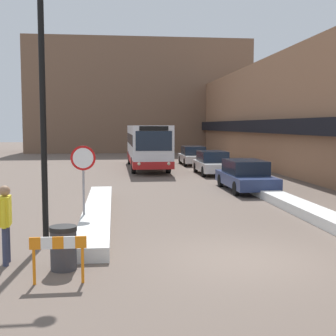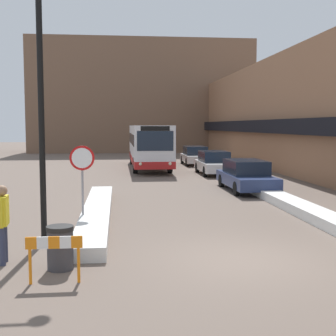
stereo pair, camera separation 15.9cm
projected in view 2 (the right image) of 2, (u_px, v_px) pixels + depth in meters
The scene contains 14 objects.
ground_plane at pixel (243, 260), 10.85m from camera, with size 160.00×160.00×0.00m, color #66564C.
building_row_right at pixel (288, 115), 35.32m from camera, with size 5.50×60.00×7.82m.
building_backdrop_far at pixel (141, 97), 56.44m from camera, with size 26.00×8.00×13.02m.
snow_bank_left at pixel (97, 212), 15.86m from camera, with size 0.90×10.77×0.35m.
snow_bank_right at pixel (312, 213), 15.70m from camera, with size 0.90×12.79×0.34m.
city_bus at pixel (149, 145), 33.93m from camera, with size 2.54×11.82×3.11m.
parked_car_front at pixel (246, 175), 22.28m from camera, with size 1.92×4.87×1.46m.
parked_car_middle at pixel (214, 163), 29.72m from camera, with size 1.88×4.56×1.49m.
parked_car_back at pixel (195, 156), 36.95m from camera, with size 1.89×4.36×1.47m.
stop_sign at pixel (82, 168), 14.36m from camera, with size 0.76×0.08×2.49m.
street_lamp at pixel (51, 80), 12.20m from camera, with size 1.46×0.36×7.03m.
pedestrian at pixel (3, 217), 10.45m from camera, with size 0.26×0.58×1.78m.
trash_bin at pixel (60, 247), 10.08m from camera, with size 0.59×0.59×0.95m.
construction_barricade at pixel (54, 250), 9.16m from camera, with size 1.10×0.06×0.94m.
Camera 2 is at (-2.86, -10.37, 3.10)m, focal length 50.00 mm.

